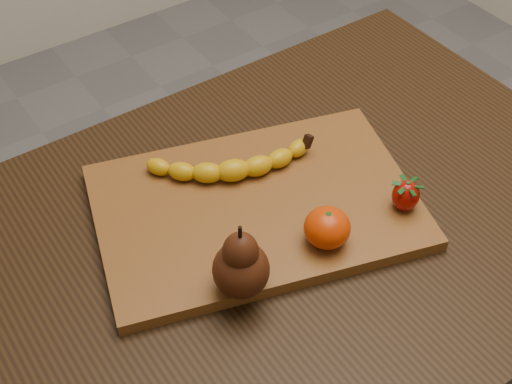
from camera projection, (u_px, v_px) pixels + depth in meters
table at (286, 265)px, 1.08m from camera, size 1.00×0.70×0.76m
cutting_board at (256, 207)px, 1.02m from camera, size 0.52×0.42×0.02m
banana at (233, 170)px, 1.03m from camera, size 0.22×0.13×0.03m
pear at (241, 259)px, 0.86m from camera, size 0.09×0.09×0.11m
mandarin at (327, 228)px, 0.94m from camera, size 0.08×0.08×0.05m
strawberry at (406, 195)px, 0.99m from camera, size 0.05×0.05×0.05m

